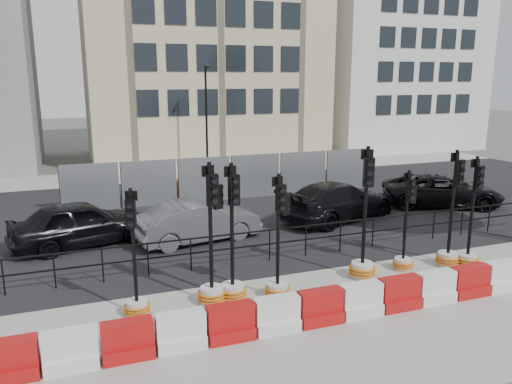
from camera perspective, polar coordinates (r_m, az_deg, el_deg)
name	(u,v)px	position (r m, az deg, el deg)	size (l,w,h in m)	color
ground	(324,270)	(14.65, 7.73, -8.84)	(120.00, 120.00, 0.00)	#51514C
sidewalk_near	(384,315)	(12.31, 14.40, -13.51)	(40.00, 6.00, 0.02)	gray
road	(245,210)	(20.76, -1.27, -2.07)	(40.00, 14.00, 0.03)	black
sidewalk_far	(195,172)	(29.22, -6.99, 2.26)	(40.00, 4.00, 0.02)	gray
building_cream	(200,21)	(35.18, -6.43, 18.80)	(15.00, 10.06, 18.00)	#BBAD89
building_white	(390,42)	(41.35, 15.12, 16.19)	(12.00, 9.06, 16.00)	silver
kerb_railing	(306,235)	(15.42, 5.73, -4.93)	(18.00, 0.04, 1.00)	black
heras_fencing	(216,182)	(22.98, -4.62, 1.17)	(14.33, 1.72, 2.00)	#94979D
lamp_post_far	(207,118)	(27.92, -5.68, 8.46)	(0.12, 0.56, 6.00)	black
barrier_row	(380,298)	(12.31, 13.96, -11.66)	(16.75, 0.50, 0.80)	#B30E14
traffic_signal_a	(136,290)	(12.02, -13.55, -10.88)	(0.60, 0.60, 3.04)	silver
traffic_signal_b	(212,271)	(12.25, -5.03, -9.02)	(0.69, 0.69, 3.52)	silver
traffic_signal_c	(233,273)	(12.43, -2.68, -9.25)	(0.68, 0.68, 3.46)	silver
traffic_signal_d	(278,269)	(12.54, 2.56, -8.84)	(0.63, 0.63, 3.18)	silver
traffic_signal_e	(363,252)	(14.03, 12.15, -6.72)	(0.72, 0.72, 3.66)	silver
traffic_signal_f	(405,247)	(14.90, 16.62, -6.04)	(0.57, 0.57, 2.92)	silver
traffic_signal_g	(449,243)	(15.61, 21.23, -5.47)	(0.68, 0.68, 3.44)	silver
traffic_signal_h	(469,245)	(15.78, 23.17, -5.58)	(0.64, 0.64, 3.27)	silver
car_a	(81,223)	(17.29, -19.35, -3.38)	(4.77, 2.84, 1.52)	black
car_b	(198,221)	(16.85, -6.65, -3.36)	(4.41, 2.17, 1.39)	#515156
car_c	(337,201)	(19.51, 9.29, -1.02)	(5.53, 3.73, 1.49)	black
car_d	(442,190)	(22.74, 20.53, 0.16)	(5.42, 4.04, 1.37)	black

